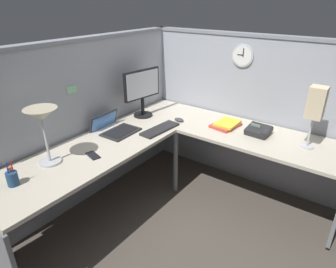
{
  "coord_description": "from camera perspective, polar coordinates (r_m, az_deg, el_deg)",
  "views": [
    {
      "loc": [
        -2.02,
        -1.33,
        1.9
      ],
      "look_at": [
        -0.1,
        0.07,
        0.79
      ],
      "focal_mm": 31.6,
      "sensor_mm": 36.0,
      "label": 1
    }
  ],
  "objects": [
    {
      "name": "office_phone",
      "position": [
        2.87,
        17.14,
        0.55
      ],
      "size": [
        0.2,
        0.22,
        0.11
      ],
      "color": "#232326",
      "rests_on": "desk"
    },
    {
      "name": "pinned_note_leftmost",
      "position": [
        2.73,
        -18.09,
        8.15
      ],
      "size": [
        0.1,
        0.0,
        0.07
      ],
      "primitive_type": "cube",
      "color": "#8CCC99"
    },
    {
      "name": "computer_mouse",
      "position": [
        3.05,
        2.15,
        2.77
      ],
      "size": [
        0.06,
        0.1,
        0.03
      ],
      "primitive_type": "ellipsoid",
      "color": "#38383D",
      "rests_on": "desk"
    },
    {
      "name": "desk_lamp_paper",
      "position": [
        2.66,
        26.65,
        5.11
      ],
      "size": [
        0.13,
        0.13,
        0.53
      ],
      "color": "#B7BABF",
      "rests_on": "desk"
    },
    {
      "name": "desk",
      "position": [
        2.6,
        1.45,
        -4.21
      ],
      "size": [
        2.35,
        2.15,
        0.73
      ],
      "color": "beige",
      "rests_on": "ground"
    },
    {
      "name": "cubicle_wall_back",
      "position": [
        2.97,
        -15.77,
        2.1
      ],
      "size": [
        2.57,
        0.12,
        1.58
      ],
      "color": "#999EA8",
      "rests_on": "ground"
    },
    {
      "name": "ground_plane",
      "position": [
        3.08,
        2.16,
        -13.18
      ],
      "size": [
        6.8,
        6.8,
        0.0
      ],
      "primitive_type": "plane",
      "color": "#4C443D"
    },
    {
      "name": "cell_phone",
      "position": [
        2.47,
        -14.26,
        -4.03
      ],
      "size": [
        0.1,
        0.16,
        0.01
      ],
      "primitive_type": "cube",
      "rotation": [
        0.0,
        0.0,
        -0.27
      ],
      "color": "black",
      "rests_on": "desk"
    },
    {
      "name": "monitor",
      "position": [
        3.11,
        -5.0,
        8.55
      ],
      "size": [
        0.46,
        0.2,
        0.5
      ],
      "color": "black",
      "rests_on": "desk"
    },
    {
      "name": "laptop",
      "position": [
        2.88,
        -10.49,
        1.13
      ],
      "size": [
        0.35,
        0.39,
        0.22
      ],
      "color": "#232326",
      "rests_on": "desk"
    },
    {
      "name": "book_stack",
      "position": [
        2.98,
        11.18,
        1.83
      ],
      "size": [
        0.31,
        0.25,
        0.04
      ],
      "color": "#BF3F38",
      "rests_on": "desk"
    },
    {
      "name": "cubicle_wall_right",
      "position": [
        3.27,
        14.9,
        4.36
      ],
      "size": [
        0.12,
        2.37,
        1.58
      ],
      "color": "#999EA8",
      "rests_on": "ground"
    },
    {
      "name": "desk_lamp_dome",
      "position": [
        2.33,
        -23.13,
        2.66
      ],
      "size": [
        0.24,
        0.24,
        0.44
      ],
      "color": "#B7BABF",
      "rests_on": "desk"
    },
    {
      "name": "keyboard",
      "position": [
        2.84,
        -1.55,
        0.94
      ],
      "size": [
        0.44,
        0.17,
        0.02
      ],
      "primitive_type": "cube",
      "rotation": [
        0.0,
        0.0,
        -0.07
      ],
      "color": "#232326",
      "rests_on": "desk"
    },
    {
      "name": "pen_cup",
      "position": [
        2.28,
        -27.82,
        -7.58
      ],
      "size": [
        0.08,
        0.08,
        0.18
      ],
      "color": "navy",
      "rests_on": "desk"
    },
    {
      "name": "wall_clock",
      "position": [
        3.11,
        14.23,
        14.41
      ],
      "size": [
        0.04,
        0.22,
        0.22
      ],
      "color": "#B7BABF"
    }
  ]
}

